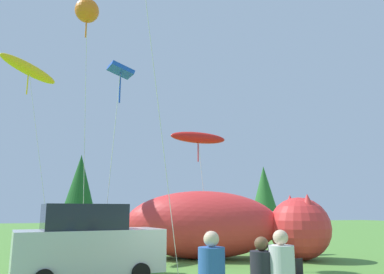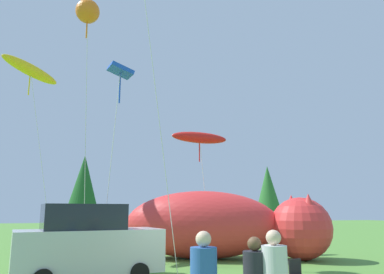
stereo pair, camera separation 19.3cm
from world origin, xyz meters
The scene contains 9 objects.
parked_car centered at (-2.70, 2.23, 1.11)m, with size 4.62×2.50×2.32m.
folding_chair centered at (2.44, -1.45, 0.52)m, with size 0.61×0.61×0.88m.
inflatable_cat centered at (3.24, 5.80, 1.38)m, with size 9.15×5.87×2.99m.
kite_blue_box centered at (-1.76, 3.62, 7.28)m, with size 1.04×1.40×7.66m.
kite_red_lizard centered at (3.09, 8.55, 5.96)m, with size 3.08×1.39×6.35m.
kite_yellow_hero centered at (-5.63, 9.05, 8.99)m, with size 3.19×2.51×9.65m.
kite_orange_flower centered at (-3.08, 6.02, 10.96)m, with size 1.07×1.82×11.53m.
horizon_tree_east centered at (22.79, 37.19, 5.11)m, with size 3.49×3.49×8.32m.
horizon_tree_west centered at (-2.30, 32.23, 4.99)m, with size 3.40×3.40×8.13m.
Camera 1 is at (-3.36, -10.18, 2.12)m, focal length 35.00 mm.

